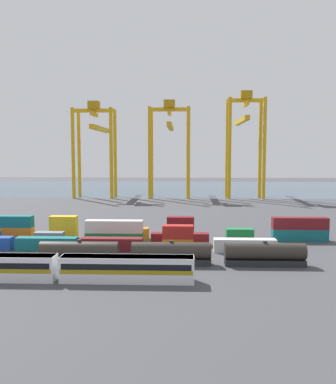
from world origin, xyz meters
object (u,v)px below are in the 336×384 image
shipping_container_5 (245,245)px  gantry_crane_central (170,138)px  passenger_train (58,267)px  freight_tank_row (171,253)px  shipping_container_10 (180,239)px  gantry_crane_east (245,133)px  shipping_container_2 (112,244)px  shipping_container_7 (49,238)px  shipping_container_13 (64,233)px  shipping_container_11 (7,233)px  gantry_crane_west (96,139)px

shipping_container_5 → gantry_crane_central: size_ratio=0.29×
passenger_train → shipping_container_5: bearing=32.5°
passenger_train → freight_tank_row: (16.76, 9.89, -0.14)m
shipping_container_10 → gantry_crane_east: gantry_crane_east is taller
shipping_container_2 → shipping_container_5: same height
passenger_train → shipping_container_10: bearing=54.3°
shipping_container_7 → gantry_crane_central: 103.52m
passenger_train → shipping_container_13: passenger_train is taller
passenger_train → gantry_crane_east: 133.84m
freight_tank_row → shipping_container_11: freight_tank_row is taller
freight_tank_row → shipping_container_10: size_ratio=3.79×
shipping_container_5 → shipping_container_10: bearing=156.4°
freight_tank_row → shipping_container_13: (-24.96, 20.86, -0.71)m
gantry_crane_west → gantry_crane_central: 32.86m
shipping_container_7 → shipping_container_13: same height
shipping_container_7 → shipping_container_11: bearing=154.6°
shipping_container_2 → shipping_container_7: same height
passenger_train → gantry_crane_central: size_ratio=0.97×
shipping_container_7 → shipping_container_11: size_ratio=0.50×
shipping_container_5 → shipping_container_10: size_ratio=1.00×
passenger_train → freight_tank_row: 19.46m
passenger_train → gantry_crane_east: bearing=69.8°
freight_tank_row → gantry_crane_east: (28.59, 113.32, 26.14)m
freight_tank_row → shipping_container_2: bearing=141.1°
shipping_container_5 → shipping_container_13: same height
freight_tank_row → gantry_crane_west: 121.99m
shipping_container_13 → gantry_crane_central: 97.95m
shipping_container_5 → shipping_container_11: 53.39m
gantry_crane_central → gantry_crane_east: bearing=0.0°
freight_tank_row → gantry_crane_west: bearing=108.1°
shipping_container_11 → gantry_crane_east: gantry_crane_east is taller
gantry_crane_west → shipping_container_5: bearing=-63.8°
shipping_container_5 → shipping_container_7: size_ratio=2.00×
gantry_crane_east → shipping_container_11: bearing=-125.8°
shipping_container_2 → shipping_container_5: bearing=0.0°
gantry_crane_east → freight_tank_row: bearing=-104.2°
passenger_train → shipping_container_11: size_ratio=3.38×
shipping_container_10 → gantry_crane_west: size_ratio=0.29×
shipping_container_7 → shipping_container_13: bearing=74.8°
shipping_container_5 → gantry_crane_west: gantry_crane_west is taller
gantry_crane_west → gantry_crane_east: size_ratio=0.91×
freight_tank_row → shipping_container_13: freight_tank_row is taller
shipping_container_11 → shipping_container_13: size_ratio=2.00×
shipping_container_13 → passenger_train: bearing=-75.1°
freight_tank_row → gantry_crane_west: size_ratio=1.09×
freight_tank_row → shipping_container_2: size_ratio=3.79×
passenger_train → shipping_container_11: passenger_train is taller
passenger_train → shipping_container_13: size_ratio=6.78×
shipping_container_11 → gantry_crane_east: bearing=54.2°
shipping_container_5 → shipping_container_13: 40.59m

